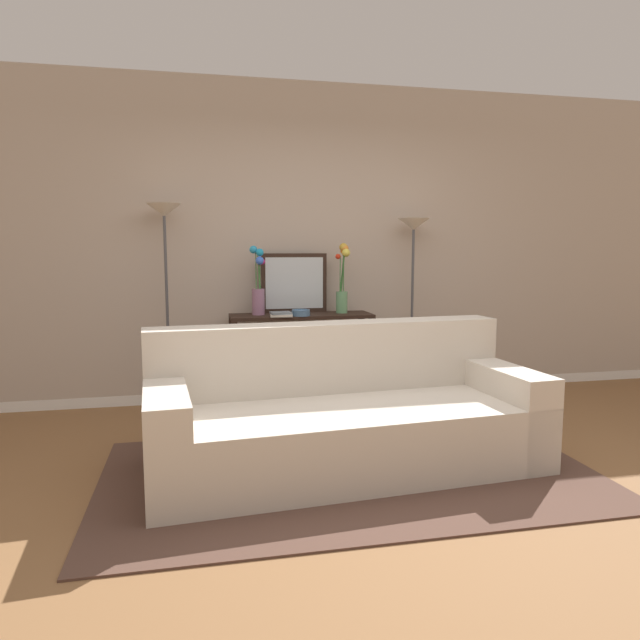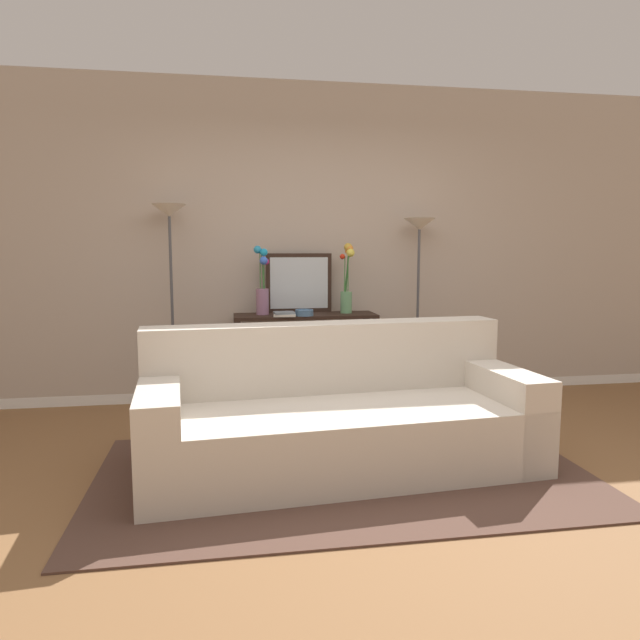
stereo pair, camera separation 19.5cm
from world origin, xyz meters
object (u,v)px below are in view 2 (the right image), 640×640
console_table (305,342)px  floor_lamp_right (419,258)px  vase_tall_flowers (262,288)px  book_stack (284,314)px  book_row_under_console (272,399)px  floor_lamp_left (170,249)px  couch (338,418)px  fruit_bowl (304,313)px  vase_short_flowers (347,282)px  wall_mirror (299,283)px

console_table → floor_lamp_right: 1.27m
vase_tall_flowers → book_stack: 0.31m
vase_tall_flowers → book_row_under_console: (0.07, -0.03, -0.98)m
console_table → floor_lamp_left: size_ratio=0.71×
couch → floor_lamp_right: 2.08m
couch → fruit_bowl: 1.45m
console_table → floor_lamp_left: (-1.13, 0.04, 0.81)m
couch → console_table: couch is taller
vase_tall_flowers → book_row_under_console: bearing=-20.7°
floor_lamp_left → book_row_under_console: 1.55m
vase_short_flowers → floor_lamp_left: bearing=179.8°
wall_mirror → floor_lamp_left: bearing=-173.6°
couch → vase_short_flowers: 1.73m
couch → floor_lamp_left: bearing=126.8°
floor_lamp_right → couch: bearing=-124.5°
vase_tall_flowers → fruit_bowl: 0.42m
vase_tall_flowers → book_stack: size_ratio=2.98×
vase_short_flowers → book_row_under_console: size_ratio=1.46×
vase_short_flowers → floor_lamp_right: bearing=0.5°
vase_short_flowers → wall_mirror: bearing=162.6°
fruit_bowl → book_stack: size_ratio=0.79×
wall_mirror → floor_lamp_right: bearing=-6.6°
fruit_bowl → console_table: bearing=77.9°
book_row_under_console → vase_short_flowers: bearing=2.6°
couch → book_row_under_console: couch is taller
wall_mirror → fruit_bowl: (0.01, -0.28, -0.24)m
book_row_under_console → wall_mirror: bearing=31.2°
fruit_bowl → book_row_under_console: fruit_bowl is taller
console_table → vase_tall_flowers: size_ratio=2.08×
floor_lamp_right → wall_mirror: bearing=173.4°
book_stack → book_row_under_console: 0.78m
console_table → fruit_bowl: 0.30m
book_stack → fruit_bowl: bearing=2.4°
floor_lamp_left → book_stack: bearing=-10.1°
floor_lamp_left → vase_short_flowers: 1.54m
couch → floor_lamp_left: 2.16m
couch → vase_short_flowers: vase_short_flowers is taller
couch → vase_tall_flowers: (-0.37, 1.50, 0.73)m
floor_lamp_left → vase_tall_flowers: (0.76, -0.01, -0.33)m
couch → wall_mirror: (-0.03, 1.63, 0.76)m
floor_lamp_right → book_stack: size_ratio=8.26×
vase_tall_flowers → fruit_bowl: (0.34, -0.15, -0.20)m
floor_lamp_right → vase_tall_flowers: 1.43m
floor_lamp_left → wall_mirror: bearing=6.4°
wall_mirror → book_row_under_console: size_ratio=1.40×
floor_lamp_right → book_stack: (-1.23, -0.17, -0.47)m
floor_lamp_right → vase_tall_flowers: bearing=-179.6°
vase_short_flowers → fruit_bowl: vase_short_flowers is taller
floor_lamp_right → book_row_under_console: size_ratio=3.91×
vase_tall_flowers → book_stack: bearing=-42.2°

